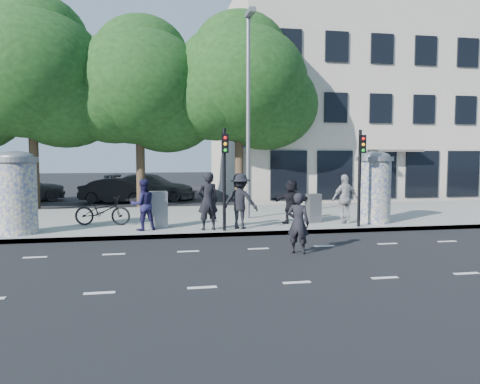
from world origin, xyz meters
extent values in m
plane|color=black|center=(0.00, 0.00, 0.00)|extent=(120.00, 120.00, 0.00)
cube|color=gray|center=(0.00, 7.50, 0.07)|extent=(40.00, 8.00, 0.15)
cube|color=slate|center=(0.00, 3.55, 0.07)|extent=(40.00, 0.10, 0.16)
cube|color=silver|center=(0.00, -2.20, 0.00)|extent=(32.00, 0.12, 0.01)
cube|color=silver|center=(0.00, 1.40, 0.00)|extent=(32.00, 0.12, 0.01)
cylinder|color=beige|center=(-7.20, 4.50, 1.30)|extent=(1.20, 1.20, 2.30)
cylinder|color=slate|center=(-7.20, 4.50, 2.53)|extent=(1.36, 1.36, 0.16)
ellipsoid|color=slate|center=(-7.20, 4.50, 2.61)|extent=(1.10, 1.10, 0.38)
cylinder|color=beige|center=(5.20, 4.70, 1.30)|extent=(1.20, 1.20, 2.30)
cylinder|color=slate|center=(5.20, 4.70, 2.53)|extent=(1.36, 1.36, 0.16)
ellipsoid|color=slate|center=(5.20, 4.70, 2.61)|extent=(1.10, 1.10, 0.38)
cylinder|color=black|center=(-0.60, 3.85, 1.85)|extent=(0.11, 0.11, 3.40)
cube|color=black|center=(-0.60, 3.67, 3.05)|extent=(0.22, 0.14, 0.62)
cylinder|color=black|center=(4.20, 3.85, 1.85)|extent=(0.11, 0.11, 3.40)
cube|color=black|center=(4.20, 3.67, 3.05)|extent=(0.22, 0.14, 0.62)
cylinder|color=slate|center=(0.80, 6.70, 4.15)|extent=(0.16, 0.16, 8.00)
cube|color=slate|center=(0.80, 6.30, 8.05)|extent=(0.25, 0.90, 0.18)
cylinder|color=#38281C|center=(-8.50, 12.50, 2.36)|extent=(0.44, 0.44, 4.73)
ellipsoid|color=#163312|center=(-8.50, 12.50, 6.51)|extent=(7.20, 7.20, 6.12)
cylinder|color=#38281C|center=(-3.50, 12.70, 2.21)|extent=(0.44, 0.44, 4.41)
ellipsoid|color=#163312|center=(-3.50, 12.70, 6.08)|extent=(6.80, 6.80, 5.78)
cylinder|color=#38281C|center=(1.50, 12.30, 2.29)|extent=(0.44, 0.44, 4.59)
ellipsoid|color=#163312|center=(1.50, 12.30, 6.32)|extent=(7.00, 7.00, 5.95)
cube|color=#B7AB9A|center=(12.00, 20.00, 6.00)|extent=(20.00, 15.00, 12.00)
cube|color=black|center=(12.00, 12.45, 1.60)|extent=(18.00, 0.10, 2.60)
cube|color=#59544C|center=(10.00, 12.10, 2.90)|extent=(3.20, 0.90, 0.12)
cube|color=#194C8C|center=(2.50, 12.45, 3.20)|extent=(1.60, 0.06, 0.30)
imported|color=black|center=(-1.12, 4.10, 1.13)|extent=(0.78, 0.58, 1.96)
imported|color=#1D1A42|center=(-3.26, 4.44, 1.01)|extent=(1.00, 0.88, 1.72)
imported|color=black|center=(0.00, 4.19, 1.10)|extent=(1.41, 1.15, 1.90)
imported|color=#A5A4A7|center=(4.02, 4.64, 1.06)|extent=(1.15, 0.78, 1.81)
imported|color=black|center=(2.07, 5.00, 0.97)|extent=(1.52, 0.56, 1.64)
imported|color=black|center=(0.92, 0.61, 0.83)|extent=(0.72, 0.66, 1.66)
imported|color=black|center=(-4.72, 5.84, 0.67)|extent=(1.07, 2.09, 1.04)
cube|color=slate|center=(-2.75, 4.91, 0.78)|extent=(0.63, 0.48, 1.27)
cube|color=slate|center=(2.96, 5.11, 0.69)|extent=(0.58, 0.47, 1.07)
imported|color=#48494E|center=(-10.34, 16.92, 0.83)|extent=(3.61, 5.26, 1.66)
imported|color=black|center=(-4.82, 15.24, 0.67)|extent=(2.45, 4.32, 1.35)
imported|color=#55595D|center=(-2.97, 16.93, 0.76)|extent=(3.66, 5.63, 1.52)
camera|label=1|loc=(-2.98, -11.45, 2.69)|focal=35.00mm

